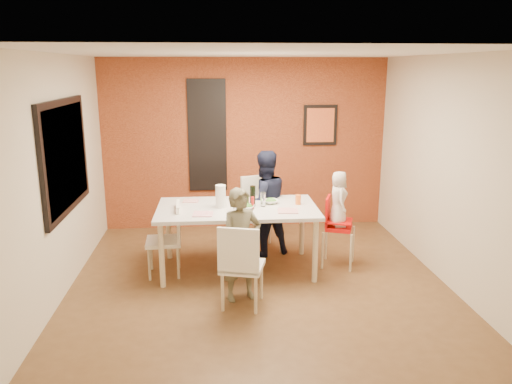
{
  "coord_description": "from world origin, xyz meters",
  "views": [
    {
      "loc": [
        -0.53,
        -5.65,
        2.54
      ],
      "look_at": [
        0.0,
        0.3,
        1.05
      ],
      "focal_mm": 35.0,
      "sensor_mm": 36.0,
      "label": 1
    }
  ],
  "objects": [
    {
      "name": "art_print_canvas",
      "position": [
        1.2,
        2.19,
        1.65
      ],
      "size": [
        0.44,
        0.01,
        0.54
      ],
      "primitive_type": "cube",
      "color": "orange",
      "rests_on": "wall_back"
    },
    {
      "name": "condiment_red",
      "position": [
        -0.04,
        0.32,
        0.91
      ],
      "size": [
        0.04,
        0.04,
        0.15
      ],
      "primitive_type": "cylinder",
      "color": "red",
      "rests_on": "dining_table"
    },
    {
      "name": "plate_near_right",
      "position": [
        0.38,
        0.15,
        0.84
      ],
      "size": [
        0.27,
        0.27,
        0.01
      ],
      "primitive_type": "cube",
      "rotation": [
        0.0,
        0.0,
        -0.11
      ],
      "color": "white",
      "rests_on": "dining_table"
    },
    {
      "name": "wall_back",
      "position": [
        0.0,
        2.25,
        1.35
      ],
      "size": [
        4.5,
        0.02,
        2.7
      ],
      "primitive_type": "cube",
      "color": "beige",
      "rests_on": "ground"
    },
    {
      "name": "dining_table",
      "position": [
        -0.23,
        0.39,
        0.76
      ],
      "size": [
        2.01,
        1.13,
        0.84
      ],
      "rotation": [
        0.0,
        0.0,
        -0.01
      ],
      "color": "silver",
      "rests_on": "ground"
    },
    {
      "name": "art_print_frame",
      "position": [
        1.2,
        2.21,
        1.65
      ],
      "size": [
        0.54,
        0.03,
        0.64
      ],
      "primitive_type": "cube",
      "color": "black",
      "rests_on": "wall_back"
    },
    {
      "name": "wine_bottle",
      "position": [
        -0.03,
        0.43,
        0.97
      ],
      "size": [
        0.07,
        0.07,
        0.26
      ],
      "primitive_type": "cylinder",
      "color": "black",
      "rests_on": "dining_table"
    },
    {
      "name": "ceiling",
      "position": [
        0.0,
        0.0,
        2.7
      ],
      "size": [
        4.5,
        4.5,
        0.02
      ],
      "primitive_type": "cube",
      "color": "silver",
      "rests_on": "wall_back"
    },
    {
      "name": "child_far",
      "position": [
        0.17,
        0.92,
        0.73
      ],
      "size": [
        0.86,
        0.76,
        1.46
      ],
      "primitive_type": "imported",
      "rotation": [
        0.0,
        0.0,
        3.49
      ],
      "color": "black",
      "rests_on": "ground"
    },
    {
      "name": "wall_left",
      "position": [
        -2.25,
        0.0,
        1.35
      ],
      "size": [
        0.02,
        4.5,
        2.7
      ],
      "primitive_type": "cube",
      "color": "beige",
      "rests_on": "ground"
    },
    {
      "name": "toddler",
      "position": [
        1.07,
        0.41,
        0.91
      ],
      "size": [
        0.23,
        0.36,
        0.72
      ],
      "primitive_type": "imported",
      "rotation": [
        0.0,
        0.0,
        1.56
      ],
      "color": "beige",
      "rests_on": "high_chair"
    },
    {
      "name": "chair_left",
      "position": [
        -1.08,
        0.32,
        0.51
      ],
      "size": [
        0.45,
        0.45,
        0.92
      ],
      "rotation": [
        0.0,
        0.0,
        4.76
      ],
      "color": "white",
      "rests_on": "ground"
    },
    {
      "name": "salad_bowl_b",
      "position": [
        0.21,
        0.53,
        0.86
      ],
      "size": [
        0.25,
        0.25,
        0.05
      ],
      "primitive_type": "imported",
      "rotation": [
        0.0,
        0.0,
        0.32
      ],
      "color": "white",
      "rests_on": "dining_table"
    },
    {
      "name": "wine_glass_b",
      "position": [
        0.1,
        0.4,
        0.93
      ],
      "size": [
        0.06,
        0.06,
        0.18
      ],
      "primitive_type": "cylinder",
      "color": "white",
      "rests_on": "dining_table"
    },
    {
      "name": "paper_towel_roll",
      "position": [
        -0.44,
        0.4,
        0.98
      ],
      "size": [
        0.13,
        0.13,
        0.29
      ],
      "primitive_type": "cylinder",
      "color": "white",
      "rests_on": "dining_table"
    },
    {
      "name": "sippy_cup",
      "position": [
        0.56,
        0.45,
        0.9
      ],
      "size": [
        0.07,
        0.07,
        0.12
      ],
      "primitive_type": "cylinder",
      "color": "orange",
      "rests_on": "dining_table"
    },
    {
      "name": "plate_near_left",
      "position": [
        -0.66,
        0.1,
        0.84
      ],
      "size": [
        0.25,
        0.25,
        0.01
      ],
      "primitive_type": "cube",
      "rotation": [
        0.0,
        0.0,
        -0.07
      ],
      "color": "white",
      "rests_on": "dining_table"
    },
    {
      "name": "wall_front",
      "position": [
        0.0,
        -2.25,
        1.35
      ],
      "size": [
        4.5,
        0.02,
        2.7
      ],
      "primitive_type": "cube",
      "color": "beige",
      "rests_on": "ground"
    },
    {
      "name": "picture_window_pane",
      "position": [
        -2.21,
        0.2,
        1.55
      ],
      "size": [
        0.02,
        1.55,
        1.15
      ],
      "primitive_type": "cube",
      "color": "black",
      "rests_on": "wall_left"
    },
    {
      "name": "wine_glass_a",
      "position": [
        -0.26,
        0.2,
        0.93
      ],
      "size": [
        0.07,
        0.07,
        0.19
      ],
      "primitive_type": "cylinder",
      "color": "silver",
      "rests_on": "dining_table"
    },
    {
      "name": "child_near",
      "position": [
        -0.23,
        -0.45,
        0.64
      ],
      "size": [
        0.54,
        0.44,
        1.28
      ],
      "primitive_type": "imported",
      "rotation": [
        0.0,
        0.0,
        0.33
      ],
      "color": "brown",
      "rests_on": "ground"
    },
    {
      "name": "glassblock_strip",
      "position": [
        -0.6,
        2.21,
        1.5
      ],
      "size": [
        0.55,
        0.03,
        1.7
      ],
      "primitive_type": "cube",
      "color": "silver",
      "rests_on": "wall_back"
    },
    {
      "name": "glassblock_surround",
      "position": [
        -0.6,
        2.21,
        1.5
      ],
      "size": [
        0.6,
        0.03,
        1.76
      ],
      "primitive_type": "cube",
      "color": "black",
      "rests_on": "wall_back"
    },
    {
      "name": "plate_far_mid",
      "position": [
        -0.13,
        0.7,
        0.84
      ],
      "size": [
        0.29,
        0.29,
        0.01
      ],
      "primitive_type": "cube",
      "rotation": [
        0.0,
        0.0,
        -0.33
      ],
      "color": "white",
      "rests_on": "dining_table"
    },
    {
      "name": "ground",
      "position": [
        0.0,
        0.0,
        0.0
      ],
      "size": [
        4.5,
        4.5,
        0.0
      ],
      "primitive_type": "plane",
      "color": "brown",
      "rests_on": "ground"
    },
    {
      "name": "high_chair",
      "position": [
        1.05,
        0.42,
        0.56
      ],
      "size": [
        0.49,
        0.49,
        0.93
      ],
      "rotation": [
        0.0,
        0.0,
        1.22
      ],
      "color": "red",
      "rests_on": "ground"
    },
    {
      "name": "chair_near",
      "position": [
        -0.25,
        -0.7,
        0.53
      ],
      "size": [
        0.54,
        0.54,
        0.95
      ],
      "rotation": [
        0.0,
        0.0,
        2.88
      ],
      "color": "white",
      "rests_on": "ground"
    },
    {
      "name": "chair_far",
      "position": [
        0.14,
        1.17,
        0.58
      ],
      "size": [
        0.61,
        0.61,
        1.04
      ],
      "rotation": [
        0.0,
        0.0,
        0.31
      ],
      "color": "white",
      "rests_on": "ground"
    },
    {
      "name": "condiment_brown",
      "position": [
        -0.17,
        0.42,
        0.91
      ],
      "size": [
        0.04,
        0.04,
        0.14
      ],
      "primitive_type": "cylinder",
      "color": "brown",
      "rests_on": "dining_table"
    },
    {
      "name": "picture_window_frame",
      "position": [
        -2.22,
        0.2,
        1.55
      ],
      "size": [
        0.05,
        1.7,
        1.3
      ],
      "primitive_type": "cube",
      "color": "black",
      "rests_on": "wall_left"
    },
    {
      "name": "plate_far_left",
      "position": [
        -0.82,
        0.73,
        0.84
      ],
      "size": [
        0.21,
        0.21,
        0.01
      ],
      "primitive_type": "cube",
      "rotation": [
        0.0,
        0.0,
        -0.1
      ],
      "color": "white",
      "rests_on": "dining_table"
    },
    {
      "name": "wall_right",
      "position": [
        2.25,
        0.0,
        1.35
      ],
      "size": [
        0.02,
        4.5,
        2.7
      ],
      "primitive_type": "cube",
      "color": "beige",
      "rests_on": "ground"
    },
    {
      "name": "salad_bowl_a",
      "position": [
        -0.12,
        0.3,
        0.86
      ],
      "size": [
        0.23,
        0.23,
        0.05
      ],
      "primitive_type": "imported",
      "rotation": [
        0.0,
        0.0,
        -0.19
      ],
      "color": "white",
      "rests_on": "dining_table"
    },
    {
      "name": "condiment_green",
      "position": [
        -0.09,
        0.46,
        0.91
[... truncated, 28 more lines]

